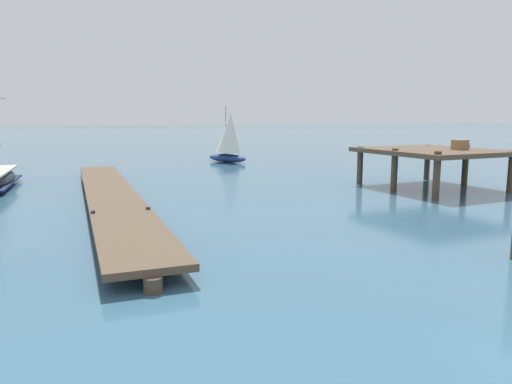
% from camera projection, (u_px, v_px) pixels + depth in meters
% --- Properties ---
extents(floating_dock, '(2.02, 20.09, 0.53)m').
position_uv_depth(floating_dock, '(111.00, 194.00, 17.95)').
color(floating_dock, brown).
rests_on(floating_dock, ground).
extents(pier_platform, '(5.42, 6.01, 2.24)m').
position_uv_depth(pier_platform, '(433.00, 153.00, 21.69)').
color(pier_platform, brown).
rests_on(pier_platform, ground).
extents(distant_sailboat, '(2.73, 3.61, 3.99)m').
position_uv_depth(distant_sailboat, '(229.00, 138.00, 34.08)').
color(distant_sailboat, navy).
rests_on(distant_sailboat, ground).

